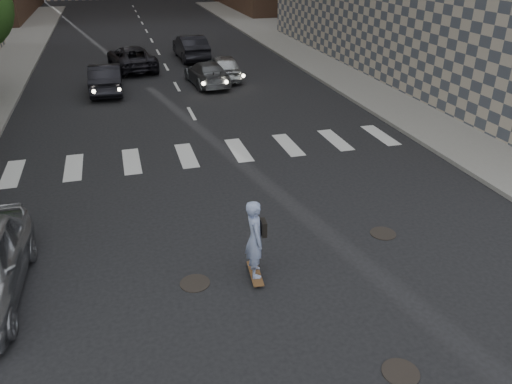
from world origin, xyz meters
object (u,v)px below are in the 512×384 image
traffic_car_b (207,73)px  traffic_car_e (191,47)px  traffic_car_a (106,78)px  traffic_car_d (224,67)px  skateboarder (255,239)px  traffic_car_c (131,58)px

traffic_car_b → traffic_car_e: traffic_car_e is taller
traffic_car_a → traffic_car_d: size_ratio=1.10×
skateboarder → traffic_car_d: bearing=85.3°
traffic_car_e → skateboarder: bearing=81.6°
traffic_car_e → traffic_car_a: bearing=48.7°
traffic_car_d → traffic_car_c: bearing=-34.6°
traffic_car_d → traffic_car_e: 6.00m
traffic_car_c → traffic_car_e: bearing=-160.3°
skateboarder → traffic_car_c: skateboarder is taller
traffic_car_c → traffic_car_a: bearing=64.3°
traffic_car_d → traffic_car_e: (-0.95, 5.92, 0.10)m
traffic_car_e → traffic_car_c: bearing=24.8°
traffic_car_c → traffic_car_d: size_ratio=1.26×
traffic_car_c → traffic_car_d: bearing=134.5°
traffic_car_a → traffic_car_d: bearing=-169.2°
traffic_car_e → traffic_car_d: bearing=96.4°
traffic_car_a → traffic_car_b: 5.38m
traffic_car_c → traffic_car_d: traffic_car_c is taller
traffic_car_b → traffic_car_d: size_ratio=1.07×
skateboarder → traffic_car_a: size_ratio=0.44×
traffic_car_a → traffic_car_e: 8.99m
skateboarder → traffic_car_d: size_ratio=0.49×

